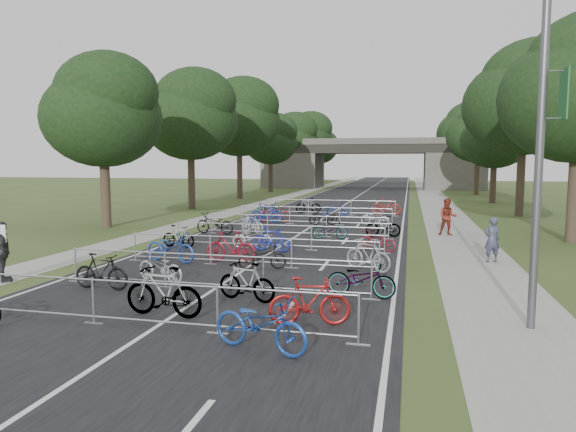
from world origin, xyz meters
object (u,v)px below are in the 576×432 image
lamppost (542,138)px  pedestrian_a (492,240)px  pedestrian_b (448,217)px  overpass_bridge (371,164)px  bike_2 (260,324)px  bike_1 (163,292)px  park_sign (0,242)px  pedestrian_c (3,252)px

lamppost → pedestrian_a: lamppost is taller
pedestrian_a → pedestrian_b: (-1.11, 7.09, 0.09)m
overpass_bridge → bike_2: (2.74, -65.79, -2.97)m
overpass_bridge → pedestrian_a: 55.76m
overpass_bridge → pedestrian_b: (7.49, -47.94, -2.59)m
bike_1 → pedestrian_a: 12.65m
pedestrian_a → pedestrian_b: size_ratio=0.91×
lamppost → bike_1: (-8.53, -1.12, -3.66)m
pedestrian_b → overpass_bridge: bearing=100.6°
park_sign → pedestrian_b: pedestrian_b is taller
park_sign → pedestrian_b: 20.05m
pedestrian_a → overpass_bridge: bearing=-102.2°
park_sign → bike_1: park_sign is taller
park_sign → pedestrian_a: (15.40, 6.97, -0.41)m
lamppost → park_sign: bearing=176.2°
bike_2 → pedestrian_b: bearing=1.5°
lamppost → park_sign: (-15.13, 1.00, -3.01)m
bike_1 → bike_2: bearing=65.0°
lamppost → pedestrian_a: (0.27, 7.97, -3.42)m
overpass_bridge → pedestrian_c: (-6.80, -61.92, -2.58)m
pedestrian_a → pedestrian_b: 7.18m
overpass_bridge → bike_1: bearing=-90.2°
pedestrian_b → bike_1: bearing=-113.7°
park_sign → pedestrian_a: park_sign is taller
overpass_bridge → lamppost: (8.33, -63.00, 0.75)m
pedestrian_c → park_sign: bearing=135.0°
bike_1 → bike_2: bike_1 is taller
park_sign → lamppost: bearing=-3.8°
pedestrian_a → bike_2: bearing=40.4°
overpass_bridge → pedestrian_a: overpass_bridge is taller
bike_2 → bike_1: bearing=76.8°
park_sign → bike_1: (6.60, -2.12, -0.65)m
park_sign → pedestrian_b: (14.29, 14.06, -0.32)m
park_sign → pedestrian_a: size_ratio=1.06×
bike_2 → pedestrian_a: 12.25m
bike_1 → pedestrian_c: 6.97m
overpass_bridge → pedestrian_c: overpass_bridge is taller
bike_2 → pedestrian_c: bearing=84.3°
bike_1 → pedestrian_c: (-6.60, 2.20, 0.33)m
overpass_bridge → pedestrian_c: 62.35m
overpass_bridge → pedestrian_c: bearing=-96.3°
pedestrian_a → bike_1: bearing=24.9°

